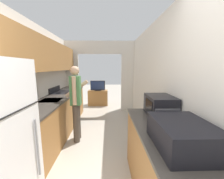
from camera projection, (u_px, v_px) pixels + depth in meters
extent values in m
cube|color=white|center=(10.00, 89.00, 2.14)|extent=(0.06, 6.82, 2.50)
cube|color=#9E6B38|center=(48.00, 56.00, 3.09)|extent=(0.32, 3.27, 0.67)
cube|color=white|center=(168.00, 89.00, 2.21)|extent=(0.06, 6.82, 2.50)
cube|color=white|center=(70.00, 83.00, 4.98)|extent=(0.65, 0.06, 2.05)
cube|color=white|center=(130.00, 83.00, 5.05)|extent=(0.65, 0.06, 2.05)
cube|color=white|center=(100.00, 47.00, 4.81)|extent=(2.84, 0.06, 0.45)
cube|color=#9E6B38|center=(45.00, 128.00, 2.63)|extent=(0.60, 1.87, 0.87)
cube|color=#3D3833|center=(43.00, 105.00, 2.55)|extent=(0.62, 1.88, 0.03)
cube|color=#9E6B38|center=(72.00, 102.00, 4.60)|extent=(0.60, 0.67, 0.87)
cube|color=#3D3833|center=(72.00, 89.00, 4.53)|extent=(0.62, 0.68, 0.03)
cube|color=#9EA3A8|center=(51.00, 100.00, 2.89)|extent=(0.42, 0.44, 0.00)
cube|color=#9E6B38|center=(162.00, 167.00, 1.61)|extent=(0.60, 1.53, 0.87)
cube|color=#3D3833|center=(165.00, 131.00, 1.53)|extent=(0.62, 1.55, 0.03)
cube|color=black|center=(18.00, 111.00, 1.23)|extent=(0.01, 0.68, 0.01)
cylinder|color=#99999E|center=(38.00, 148.00, 1.53)|extent=(0.02, 0.02, 0.67)
cube|color=black|center=(66.00, 108.00, 3.91)|extent=(0.62, 0.73, 0.91)
cube|color=black|center=(77.00, 107.00, 3.92)|extent=(0.01, 0.50, 0.27)
cylinder|color=#B7B7BC|center=(78.00, 100.00, 3.88)|extent=(0.02, 0.58, 0.02)
cube|color=black|center=(55.00, 89.00, 3.82)|extent=(0.04, 0.73, 0.14)
cylinder|color=#232328|center=(68.00, 93.00, 3.68)|extent=(0.16, 0.16, 0.01)
cylinder|color=#232328|center=(71.00, 91.00, 4.00)|extent=(0.16, 0.16, 0.01)
cylinder|color=#232328|center=(59.00, 93.00, 3.67)|extent=(0.16, 0.16, 0.01)
cylinder|color=#232328|center=(63.00, 91.00, 3.99)|extent=(0.16, 0.16, 0.01)
cylinder|color=#4C4238|center=(76.00, 124.00, 2.90)|extent=(0.14, 0.14, 0.81)
cylinder|color=#4C4238|center=(78.00, 121.00, 3.07)|extent=(0.14, 0.14, 0.81)
cube|color=#4C844C|center=(76.00, 90.00, 2.87)|extent=(0.22, 0.22, 0.60)
cylinder|color=#DBAD89|center=(74.00, 91.00, 2.73)|extent=(0.08, 0.08, 0.57)
cylinder|color=#DBAD89|center=(77.00, 89.00, 3.01)|extent=(0.52, 0.10, 0.40)
sphere|color=#DBAD89|center=(75.00, 71.00, 2.81)|extent=(0.18, 0.18, 0.18)
cube|color=black|center=(182.00, 139.00, 1.18)|extent=(0.44, 0.57, 0.15)
cube|color=black|center=(183.00, 126.00, 1.17)|extent=(0.44, 0.57, 0.08)
cube|color=#2D2D33|center=(168.00, 114.00, 1.46)|extent=(0.27, 0.02, 0.10)
cube|color=black|center=(160.00, 106.00, 1.95)|extent=(0.35, 0.48, 0.29)
cube|color=black|center=(149.00, 107.00, 1.90)|extent=(0.01, 0.29, 0.19)
cube|color=#38383D|center=(145.00, 103.00, 2.11)|extent=(0.01, 0.10, 0.21)
cube|color=#9E6B38|center=(98.00, 98.00, 5.81)|extent=(0.81, 0.42, 0.63)
cube|color=black|center=(98.00, 90.00, 5.72)|extent=(0.26, 0.16, 0.02)
cube|color=black|center=(98.00, 85.00, 5.69)|extent=(0.60, 0.04, 0.39)
cube|color=navy|center=(98.00, 85.00, 5.66)|extent=(0.55, 0.01, 0.35)
cube|color=#B7B7BC|center=(73.00, 88.00, 4.45)|extent=(0.07, 0.23, 0.00)
cube|color=black|center=(71.00, 89.00, 4.28)|extent=(0.04, 0.11, 0.02)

